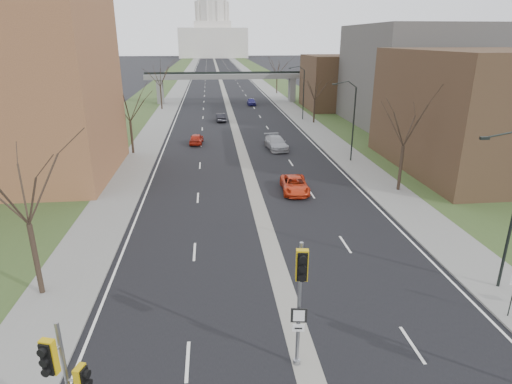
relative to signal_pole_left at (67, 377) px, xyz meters
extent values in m
cube|color=black|center=(8.23, 152.17, -3.38)|extent=(20.00, 600.00, 0.01)
cube|color=gray|center=(8.23, 152.17, -3.38)|extent=(1.20, 600.00, 0.02)
cube|color=gray|center=(20.23, 152.17, -3.32)|extent=(4.00, 600.00, 0.12)
cube|color=gray|center=(-3.77, 152.17, -3.32)|extent=(4.00, 600.00, 0.12)
cube|color=#324620|center=(26.23, 152.17, -3.33)|extent=(8.00, 600.00, 0.10)
cube|color=#324620|center=(-9.77, 152.17, -3.33)|extent=(8.00, 600.00, 0.10)
cube|color=#43301F|center=(32.23, 30.17, 2.62)|extent=(16.00, 20.00, 12.00)
cube|color=#4E4B47|center=(36.23, 54.17, 4.12)|extent=(18.00, 22.00, 15.00)
cube|color=#43301F|center=(30.23, 72.17, 1.62)|extent=(14.00, 14.00, 10.00)
cube|color=slate|center=(-5.77, 82.17, -0.88)|extent=(1.20, 2.50, 5.00)
cube|color=slate|center=(22.23, 82.17, -0.88)|extent=(1.20, 2.50, 5.00)
cube|color=slate|center=(8.23, 82.17, 2.12)|extent=(34.00, 3.00, 1.00)
cube|color=black|center=(8.23, 82.17, 2.82)|extent=(34.00, 0.15, 0.50)
cube|color=silver|center=(8.23, 322.17, 6.62)|extent=(48.00, 42.00, 20.00)
cube|color=silver|center=(8.23, 322.17, 18.62)|extent=(26.00, 26.00, 5.00)
cylinder|color=silver|center=(8.23, 322.17, 27.62)|extent=(22.00, 22.00, 14.00)
cylinder|color=black|center=(20.03, 8.17, 0.74)|extent=(0.16, 0.16, 8.00)
cube|color=black|center=(17.73, 8.17, 5.09)|extent=(0.45, 0.18, 0.14)
cylinder|color=black|center=(20.03, 34.17, 0.74)|extent=(0.16, 0.16, 8.00)
cube|color=black|center=(17.73, 34.17, 5.09)|extent=(0.45, 0.18, 0.14)
cylinder|color=black|center=(20.03, 60.17, 0.74)|extent=(0.16, 0.16, 8.00)
cube|color=black|center=(17.73, 60.17, 5.09)|extent=(0.45, 0.18, 0.14)
cylinder|color=#382B21|center=(-4.77, 10.17, -1.26)|extent=(0.28, 0.28, 4.00)
cylinder|color=#382B21|center=(-4.77, 40.17, -1.39)|extent=(0.28, 0.28, 3.75)
cylinder|color=#382B21|center=(-4.77, 74.17, -1.14)|extent=(0.28, 0.28, 4.25)
cylinder|color=#382B21|center=(21.23, 24.17, -1.26)|extent=(0.28, 0.28, 4.00)
cylinder|color=#382B21|center=(21.23, 57.17, -1.51)|extent=(0.28, 0.28, 3.50)
cylinder|color=#382B21|center=(21.23, 97.17, -1.14)|extent=(0.28, 0.28, 4.25)
cube|color=#BF9A0B|center=(-0.27, -0.23, 0.99)|extent=(0.52, 0.51, 1.14)
cube|color=#BF9A0B|center=(0.35, 0.09, -0.30)|extent=(0.51, 0.52, 1.14)
cylinder|color=gray|center=(7.84, 3.56, -0.53)|extent=(0.15, 0.15, 5.71)
cylinder|color=gray|center=(7.84, 3.56, -3.27)|extent=(0.31, 0.31, 0.22)
cube|color=#BF9A0B|center=(7.76, 3.02, 1.67)|extent=(0.52, 0.50, 1.26)
cube|color=black|center=(7.84, 3.56, -0.86)|extent=(0.66, 0.13, 0.66)
cube|color=silver|center=(7.84, 3.56, -1.46)|extent=(0.50, 0.11, 0.33)
cylinder|color=black|center=(18.80, 5.58, -2.24)|extent=(0.06, 0.06, 2.05)
imported|color=#A92213|center=(2.61, 44.57, -2.70)|extent=(1.92, 4.13, 1.37)
imported|color=black|center=(6.23, 60.33, -2.71)|extent=(1.62, 4.15, 1.35)
imported|color=red|center=(11.84, 24.84, -2.70)|extent=(2.54, 5.03, 1.36)
imported|color=#9B9CA2|center=(12.54, 40.65, -2.59)|extent=(2.74, 5.65, 1.59)
imported|color=navy|center=(13.07, 78.16, -2.67)|extent=(1.74, 4.20, 1.42)
camera|label=1|loc=(4.58, -10.75, 9.60)|focal=30.00mm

